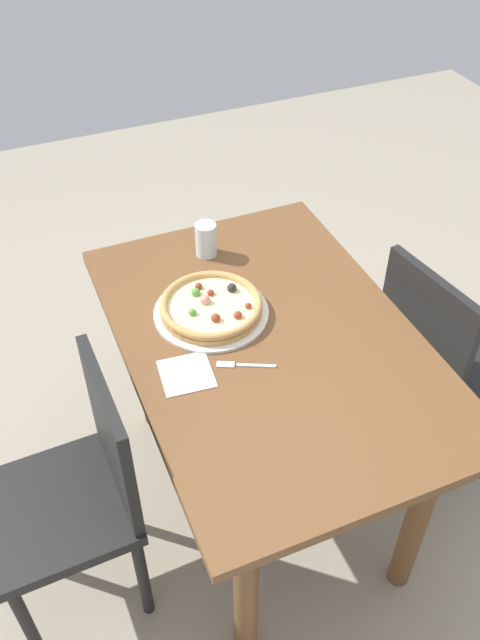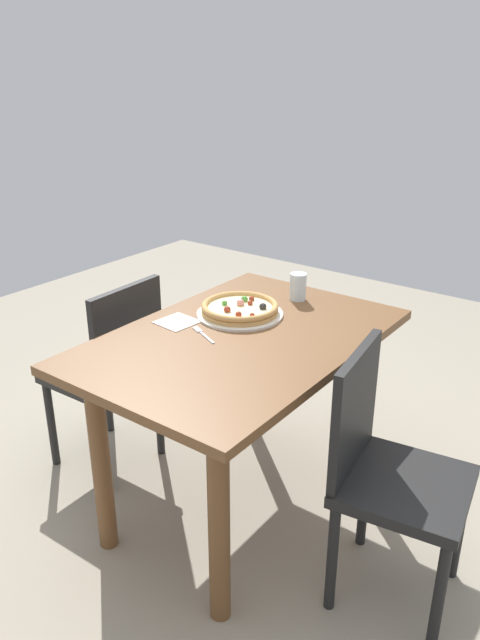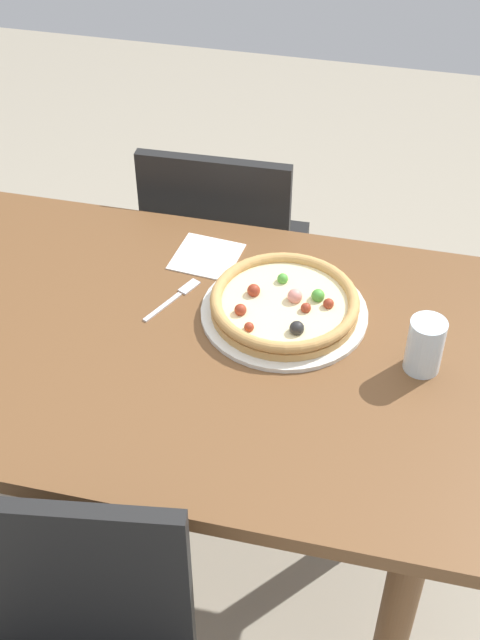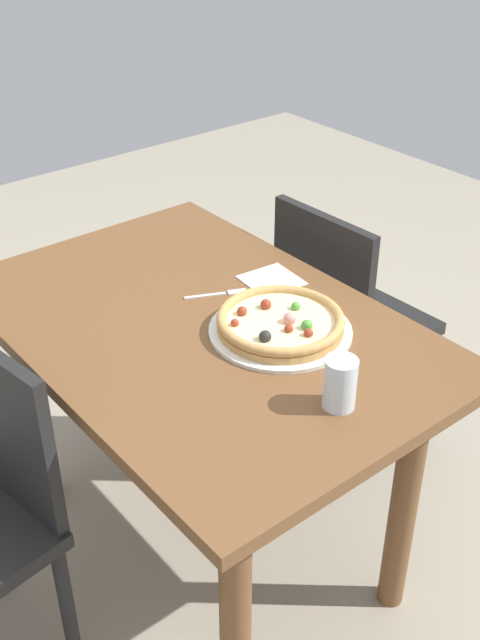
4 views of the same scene
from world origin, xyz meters
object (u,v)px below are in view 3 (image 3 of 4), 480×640
Objects in this scene: fork at (176,297)px; napkin at (207,257)px; dining_table at (197,387)px; pizza at (285,303)px; drinking_glass at (425,345)px; chair_far at (225,262)px; plate at (284,312)px.

fork is 0.15m from napkin.
napkin is at bearing 15.01° from fork.
dining_table is 0.30m from napkin.
napkin is at bearing 143.75° from pizza.
drinking_glass is (0.52, -0.09, 0.06)m from fork.
chair_far reaches higher than plate.
chair_far is 2.89× the size of pizza.
plate is (0.16, 0.12, 0.14)m from dining_table.
plate is 0.23m from fork.
chair_far is 7.68× the size of drinking_glass.
dining_table is 0.48m from drinking_glass.
dining_table is 3.55× the size of plate.
fork is (0.02, -0.50, 0.29)m from chair_far.
dining_table is 7.85× the size of fork.
chair_far is at bearing 27.63° from fork.
napkin is at bearing 143.79° from plate.
chair_far reaches higher than fork.
drinking_glass is at bearing -74.84° from fork.
fork is at bearing 169.88° from drinking_glass.
dining_table is 0.19m from fork.
pizza is 2.19× the size of napkin.
napkin is (0.03, 0.15, -0.00)m from fork.
drinking_glass reaches higher than dining_table.
drinking_glass is at bearing -49.60° from chair_far.
chair_far reaches higher than napkin.
plate is at bearing -65.10° from chair_far.
pizza is at bearing 162.32° from drinking_glass.
napkin is at bearing 99.72° from dining_table.
chair_far is at bearing 98.57° from dining_table.
fork is 1.11× the size of napkin.
drinking_glass is at bearing -26.20° from napkin.
plate reaches higher than dining_table.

